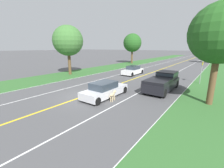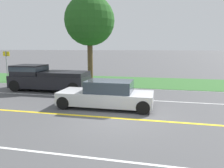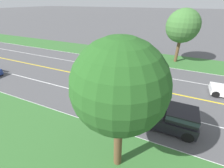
{
  "view_description": "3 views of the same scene",
  "coord_description": "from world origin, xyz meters",
  "px_view_note": "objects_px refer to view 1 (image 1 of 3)",
  "views": [
    {
      "loc": [
        9.61,
        -8.95,
        4.3
      ],
      "look_at": [
        1.86,
        1.61,
        1.06
      ],
      "focal_mm": 24.0,
      "sensor_mm": 36.0,
      "label": 1
    },
    {
      "loc": [
        -8.83,
        -1.73,
        3.02
      ],
      "look_at": [
        1.84,
        0.65,
        1.17
      ],
      "focal_mm": 35.0,
      "sensor_mm": 36.0,
      "label": 2
    },
    {
      "loc": [
        14.38,
        6.15,
        8.4
      ],
      "look_at": [
        2.14,
        0.76,
        0.89
      ],
      "focal_mm": 24.0,
      "sensor_mm": 36.0,
      "label": 3
    }
  ],
  "objects_px": {
    "ego_car": "(105,90)",
    "oncoming_car": "(133,70)",
    "roadside_tree_right_far": "(220,41)",
    "street_sign": "(202,70)",
    "roadside_tree_left_near": "(68,41)",
    "roadside_tree_right_near": "(220,34)",
    "dog": "(113,94)",
    "pickup_truck": "(163,81)",
    "roadside_tree_left_far": "(132,43)"
  },
  "relations": [
    {
      "from": "ego_car",
      "to": "oncoming_car",
      "type": "height_order",
      "value": "oncoming_car"
    },
    {
      "from": "roadside_tree_right_far",
      "to": "roadside_tree_left_far",
      "type": "relative_size",
      "value": 1.0
    },
    {
      "from": "oncoming_car",
      "to": "roadside_tree_left_near",
      "type": "distance_m",
      "value": 11.1
    },
    {
      "from": "roadside_tree_left_far",
      "to": "street_sign",
      "type": "xyz_separation_m",
      "value": [
        17.96,
        -15.67,
        -3.68
      ]
    },
    {
      "from": "pickup_truck",
      "to": "street_sign",
      "type": "xyz_separation_m",
      "value": [
        2.77,
        5.33,
        0.78
      ]
    },
    {
      "from": "roadside_tree_right_near",
      "to": "roadside_tree_right_far",
      "type": "bearing_deg",
      "value": 91.33
    },
    {
      "from": "ego_car",
      "to": "pickup_truck",
      "type": "relative_size",
      "value": 0.87
    },
    {
      "from": "oncoming_car",
      "to": "roadside_tree_right_near",
      "type": "distance_m",
      "value": 14.37
    },
    {
      "from": "oncoming_car",
      "to": "street_sign",
      "type": "bearing_deg",
      "value": 174.91
    },
    {
      "from": "ego_car",
      "to": "roadside_tree_right_far",
      "type": "xyz_separation_m",
      "value": [
        6.8,
        38.74,
        5.08
      ]
    },
    {
      "from": "street_sign",
      "to": "roadside_tree_left_far",
      "type": "bearing_deg",
      "value": 138.9
    },
    {
      "from": "roadside_tree_right_far",
      "to": "roadside_tree_right_near",
      "type": "bearing_deg",
      "value": -88.67
    },
    {
      "from": "pickup_truck",
      "to": "roadside_tree_right_far",
      "type": "height_order",
      "value": "roadside_tree_right_far"
    },
    {
      "from": "oncoming_car",
      "to": "roadside_tree_left_near",
      "type": "xyz_separation_m",
      "value": [
        -8.14,
        -5.99,
        4.58
      ]
    },
    {
      "from": "roadside_tree_right_near",
      "to": "street_sign",
      "type": "relative_size",
      "value": 2.72
    },
    {
      "from": "roadside_tree_right_near",
      "to": "roadside_tree_right_far",
      "type": "relative_size",
      "value": 0.94
    },
    {
      "from": "street_sign",
      "to": "ego_car",
      "type": "bearing_deg",
      "value": -120.39
    },
    {
      "from": "dog",
      "to": "roadside_tree_left_near",
      "type": "distance_m",
      "value": 14.72
    },
    {
      "from": "dog",
      "to": "oncoming_car",
      "type": "distance_m",
      "value": 12.59
    },
    {
      "from": "roadside_tree_right_far",
      "to": "street_sign",
      "type": "distance_m",
      "value": 28.51
    },
    {
      "from": "pickup_truck",
      "to": "ego_car",
      "type": "bearing_deg",
      "value": -123.18
    },
    {
      "from": "ego_car",
      "to": "oncoming_car",
      "type": "xyz_separation_m",
      "value": [
        -3.4,
        11.38,
        0.01
      ]
    },
    {
      "from": "roadside_tree_right_far",
      "to": "street_sign",
      "type": "bearing_deg",
      "value": -91.28
    },
    {
      "from": "pickup_truck",
      "to": "oncoming_car",
      "type": "height_order",
      "value": "pickup_truck"
    },
    {
      "from": "pickup_truck",
      "to": "roadside_tree_right_near",
      "type": "xyz_separation_m",
      "value": [
        4.22,
        -1.84,
        4.28
      ]
    },
    {
      "from": "roadside_tree_left_near",
      "to": "street_sign",
      "type": "relative_size",
      "value": 2.8
    },
    {
      "from": "roadside_tree_right_far",
      "to": "roadside_tree_left_near",
      "type": "relative_size",
      "value": 1.03
    },
    {
      "from": "roadside_tree_right_near",
      "to": "street_sign",
      "type": "distance_m",
      "value": 8.11
    },
    {
      "from": "dog",
      "to": "pickup_truck",
      "type": "bearing_deg",
      "value": 59.98
    },
    {
      "from": "dog",
      "to": "pickup_truck",
      "type": "relative_size",
      "value": 0.21
    },
    {
      "from": "roadside_tree_left_near",
      "to": "pickup_truck",
      "type": "bearing_deg",
      "value": -0.72
    },
    {
      "from": "ego_car",
      "to": "roadside_tree_right_near",
      "type": "distance_m",
      "value": 9.49
    },
    {
      "from": "roadside_tree_right_near",
      "to": "roadside_tree_left_far",
      "type": "xyz_separation_m",
      "value": [
        -19.41,
        22.84,
        0.18
      ]
    },
    {
      "from": "roadside_tree_left_near",
      "to": "street_sign",
      "type": "height_order",
      "value": "roadside_tree_left_near"
    },
    {
      "from": "roadside_tree_right_far",
      "to": "street_sign",
      "type": "relative_size",
      "value": 2.88
    },
    {
      "from": "dog",
      "to": "roadside_tree_left_far",
      "type": "distance_m",
      "value": 29.93
    },
    {
      "from": "roadside_tree_left_near",
      "to": "roadside_tree_left_far",
      "type": "xyz_separation_m",
      "value": [
        -0.24,
        20.81,
        0.14
      ]
    },
    {
      "from": "roadside_tree_right_near",
      "to": "roadside_tree_right_far",
      "type": "xyz_separation_m",
      "value": [
        -0.82,
        35.38,
        0.53
      ]
    },
    {
      "from": "oncoming_car",
      "to": "roadside_tree_left_near",
      "type": "height_order",
      "value": "roadside_tree_left_near"
    },
    {
      "from": "ego_car",
      "to": "oncoming_car",
      "type": "bearing_deg",
      "value": 106.65
    },
    {
      "from": "roadside_tree_left_near",
      "to": "roadside_tree_left_far",
      "type": "relative_size",
      "value": 0.97
    },
    {
      "from": "oncoming_car",
      "to": "roadside_tree_right_far",
      "type": "distance_m",
      "value": 29.64
    },
    {
      "from": "roadside_tree_right_far",
      "to": "roadside_tree_left_near",
      "type": "xyz_separation_m",
      "value": [
        -18.35,
        -33.35,
        -0.49
      ]
    },
    {
      "from": "pickup_truck",
      "to": "roadside_tree_left_far",
      "type": "distance_m",
      "value": 26.3
    },
    {
      "from": "oncoming_car",
      "to": "dog",
      "type": "bearing_deg",
      "value": 111.27
    },
    {
      "from": "roadside_tree_left_far",
      "to": "street_sign",
      "type": "distance_m",
      "value": 24.12
    },
    {
      "from": "pickup_truck",
      "to": "roadside_tree_left_near",
      "type": "distance_m",
      "value": 15.56
    },
    {
      "from": "roadside_tree_left_far",
      "to": "dog",
      "type": "bearing_deg",
      "value": -64.0
    },
    {
      "from": "roadside_tree_right_far",
      "to": "roadside_tree_left_near",
      "type": "distance_m",
      "value": 38.07
    },
    {
      "from": "oncoming_car",
      "to": "ego_car",
      "type": "bearing_deg",
      "value": 106.65
    }
  ]
}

